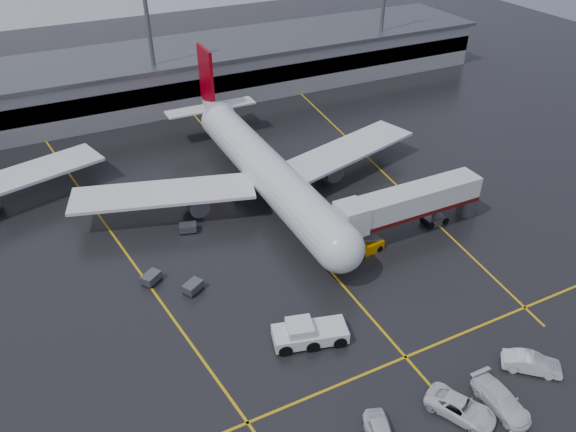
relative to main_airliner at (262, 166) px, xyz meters
name	(u,v)px	position (x,y,z in m)	size (l,w,h in m)	color
ground	(296,231)	(0.00, -9.70, -4.21)	(220.00, 220.00, 0.00)	black
apron_line_centre	(296,231)	(0.00, -9.70, -4.20)	(0.25, 90.00, 0.02)	gold
apron_line_stop	(406,357)	(0.00, -31.70, -4.20)	(60.00, 0.25, 0.02)	gold
apron_line_left	(110,231)	(-20.00, 0.30, -4.20)	(0.25, 70.00, 0.02)	gold
apron_line_right	(374,164)	(18.00, 0.30, -4.20)	(0.25, 70.00, 0.02)	gold
terminal	(175,74)	(0.00, 38.23, 0.11)	(122.00, 19.00, 8.60)	gray
light_mast_mid	(149,28)	(-5.00, 32.30, 10.27)	(3.00, 1.20, 25.45)	#595B60
main_airliner	(262,166)	(0.00, 0.00, 0.00)	(48.80, 45.60, 14.10)	silver
jet_bridge	(410,204)	(11.87, -15.70, -0.28)	(19.90, 3.40, 6.05)	silver
pushback_tractor	(308,334)	(-7.03, -26.02, -3.23)	(7.36, 4.51, 2.46)	silver
belt_loader	(367,247)	(5.42, -16.86, -3.60)	(4.11, 2.31, 2.48)	#C97900
service_van_a	(461,408)	(0.27, -38.58, -3.42)	(2.62, 5.67, 1.58)	white
service_van_b	(501,400)	(3.76, -39.46, -3.39)	(2.28, 5.62, 1.63)	white
service_van_c	(532,363)	(8.97, -37.73, -3.39)	(1.74, 5.00, 1.65)	silver
baggage_cart_a	(193,287)	(-14.41, -14.60, -3.58)	(2.38, 2.15, 1.12)	#595B60
baggage_cart_b	(151,278)	(-17.91, -11.29, -3.58)	(2.38, 2.22, 1.12)	#595B60
baggage_cart_c	(188,228)	(-11.58, -4.11, -3.58)	(2.30, 1.84, 1.12)	#595B60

